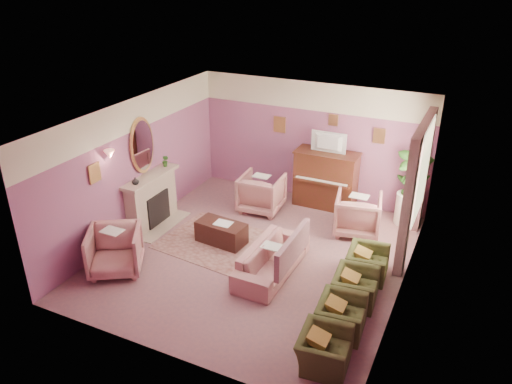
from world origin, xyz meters
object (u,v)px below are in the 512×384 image
at_px(coffee_table, 221,233).
at_px(olive_chair_b, 341,311).
at_px(piano, 326,180).
at_px(floral_armchair_left, 261,191).
at_px(sofa, 272,254).
at_px(floral_armchair_front, 115,249).
at_px(olive_chair_c, 356,283).
at_px(side_table, 407,209).
at_px(olive_chair_a, 325,345).
at_px(olive_chair_d, 368,259).
at_px(television, 328,141).
at_px(floral_armchair_right, 358,212).

bearing_deg(coffee_table, olive_chair_b, -27.08).
bearing_deg(coffee_table, piano, 61.85).
bearing_deg(olive_chair_b, floral_armchair_left, 131.70).
distance_m(sofa, floral_armchair_front, 2.88).
distance_m(olive_chair_c, side_table, 3.18).
distance_m(floral_armchair_front, olive_chair_b, 4.23).
distance_m(floral_armchair_front, side_table, 6.16).
height_order(olive_chair_a, olive_chair_d, same).
height_order(television, floral_armchair_left, television).
xyz_separation_m(floral_armchair_front, side_table, (4.50, 4.20, -0.13)).
bearing_deg(olive_chair_a, side_table, 86.63).
height_order(coffee_table, olive_chair_b, olive_chair_b).
xyz_separation_m(television, olive_chair_d, (1.61, -2.36, -1.25)).
height_order(piano, television, television).
height_order(coffee_table, olive_chair_d, olive_chair_d).
bearing_deg(olive_chair_a, sofa, 131.65).
distance_m(coffee_table, olive_chair_b, 3.33).
distance_m(floral_armchair_right, olive_chair_a, 3.98).
height_order(floral_armchair_left, floral_armchair_front, same).
height_order(olive_chair_c, olive_chair_d, same).
xyz_separation_m(olive_chair_a, side_table, (0.28, 4.81, -0.00)).
bearing_deg(floral_armchair_left, olive_chair_a, -54.66).
bearing_deg(olive_chair_b, sofa, 148.43).
distance_m(sofa, floral_armchair_right, 2.36).
relative_size(floral_armchair_right, olive_chair_d, 1.18).
height_order(floral_armchair_front, olive_chair_c, floral_armchair_front).
bearing_deg(olive_chair_d, side_table, 83.13).
height_order(piano, floral_armchair_left, piano).
distance_m(olive_chair_b, olive_chair_c, 0.82).
relative_size(sofa, olive_chair_d, 2.37).
bearing_deg(television, piano, 90.00).
distance_m(coffee_table, floral_armchair_left, 1.70).
distance_m(floral_armchair_left, olive_chair_a, 4.93).
distance_m(piano, coffee_table, 2.91).
bearing_deg(sofa, side_table, 57.75).
height_order(piano, olive_chair_a, piano).
bearing_deg(floral_armchair_front, floral_armchair_left, 68.09).
relative_size(floral_armchair_front, olive_chair_a, 1.18).
xyz_separation_m(piano, olive_chair_c, (1.61, -3.23, -0.30)).
xyz_separation_m(coffee_table, olive_chair_b, (2.96, -1.52, 0.13)).
height_order(piano, olive_chair_c, piano).
relative_size(television, olive_chair_b, 0.99).
xyz_separation_m(piano, olive_chair_a, (1.61, -4.87, -0.30)).
relative_size(television, olive_chair_a, 0.99).
distance_m(piano, floral_armchair_front, 5.01).
height_order(television, side_table, television).
bearing_deg(olive_chair_b, floral_armchair_front, -177.06).
relative_size(piano, sofa, 0.73).
height_order(television, floral_armchair_front, television).
xyz_separation_m(sofa, floral_armchair_right, (1.02, 2.12, 0.09)).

